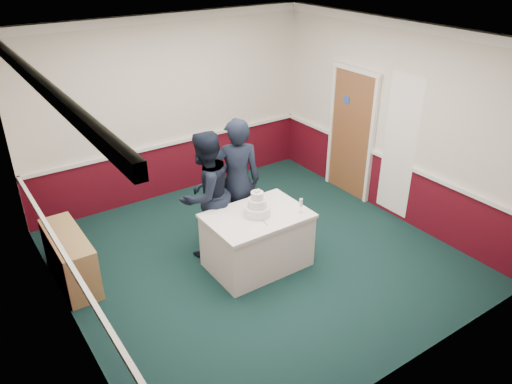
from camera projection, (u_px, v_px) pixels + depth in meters
ground at (257, 257)px, 7.01m from camera, size 5.00×5.00×0.00m
room_shell at (236, 110)px, 6.60m from camera, size 5.00×5.00×3.00m
sideboard at (70, 258)px, 6.38m from camera, size 0.41×1.20×0.70m
cake_table at (257, 240)px, 6.67m from camera, size 1.32×0.92×0.79m
wedding_cake at (257, 207)px, 6.45m from camera, size 0.35×0.35×0.36m
cake_knife at (264, 222)px, 6.33m from camera, size 0.06×0.22×0.00m
champagne_flute at (301, 203)px, 6.48m from camera, size 0.05×0.05×0.21m
person_man at (205, 194)px, 6.77m from camera, size 1.04×0.92×1.79m
person_woman at (237, 182)px, 7.02m from camera, size 0.81×0.69×1.88m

